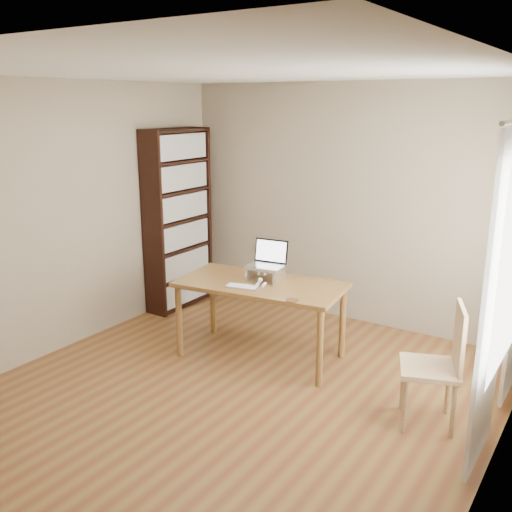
{
  "coord_description": "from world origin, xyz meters",
  "views": [
    {
      "loc": [
        2.52,
        -3.43,
        2.39
      ],
      "look_at": [
        -0.27,
        0.83,
        1.01
      ],
      "focal_mm": 40.0,
      "sensor_mm": 36.0,
      "label": 1
    }
  ],
  "objects_px": {
    "keyboard": "(242,287)",
    "cat": "(268,274)",
    "bookshelf": "(178,220)",
    "laptop": "(269,260)",
    "desk": "(261,291)",
    "chair": "(440,363)"
  },
  "relations": [
    {
      "from": "bookshelf",
      "to": "chair",
      "type": "relative_size",
      "value": 2.18
    },
    {
      "from": "bookshelf",
      "to": "cat",
      "type": "bearing_deg",
      "value": -20.11
    },
    {
      "from": "laptop",
      "to": "cat",
      "type": "relative_size",
      "value": 0.77
    },
    {
      "from": "desk",
      "to": "chair",
      "type": "bearing_deg",
      "value": -17.26
    },
    {
      "from": "chair",
      "to": "keyboard",
      "type": "bearing_deg",
      "value": 156.24
    },
    {
      "from": "bookshelf",
      "to": "laptop",
      "type": "bearing_deg",
      "value": -19.36
    },
    {
      "from": "chair",
      "to": "laptop",
      "type": "bearing_deg",
      "value": 144.86
    },
    {
      "from": "bookshelf",
      "to": "chair",
      "type": "height_order",
      "value": "bookshelf"
    },
    {
      "from": "desk",
      "to": "cat",
      "type": "bearing_deg",
      "value": 75.28
    },
    {
      "from": "desk",
      "to": "keyboard",
      "type": "distance_m",
      "value": 0.25
    },
    {
      "from": "bookshelf",
      "to": "keyboard",
      "type": "relative_size",
      "value": 6.57
    },
    {
      "from": "bookshelf",
      "to": "chair",
      "type": "bearing_deg",
      "value": -16.54
    },
    {
      "from": "keyboard",
      "to": "chair",
      "type": "relative_size",
      "value": 0.33
    },
    {
      "from": "bookshelf",
      "to": "cat",
      "type": "relative_size",
      "value": 4.44
    },
    {
      "from": "bookshelf",
      "to": "chair",
      "type": "xyz_separation_m",
      "value": [
        3.38,
        -1.0,
        -0.53
      ]
    },
    {
      "from": "laptop",
      "to": "keyboard",
      "type": "xyz_separation_m",
      "value": [
        -0.06,
        -0.36,
        -0.18
      ]
    },
    {
      "from": "laptop",
      "to": "keyboard",
      "type": "relative_size",
      "value": 1.14
    },
    {
      "from": "desk",
      "to": "keyboard",
      "type": "xyz_separation_m",
      "value": [
        -0.06,
        -0.22,
        0.1
      ]
    },
    {
      "from": "bookshelf",
      "to": "laptop",
      "type": "height_order",
      "value": "bookshelf"
    },
    {
      "from": "keyboard",
      "to": "cat",
      "type": "bearing_deg",
      "value": 64.62
    },
    {
      "from": "laptop",
      "to": "keyboard",
      "type": "distance_m",
      "value": 0.41
    },
    {
      "from": "desk",
      "to": "cat",
      "type": "distance_m",
      "value": 0.18
    }
  ]
}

